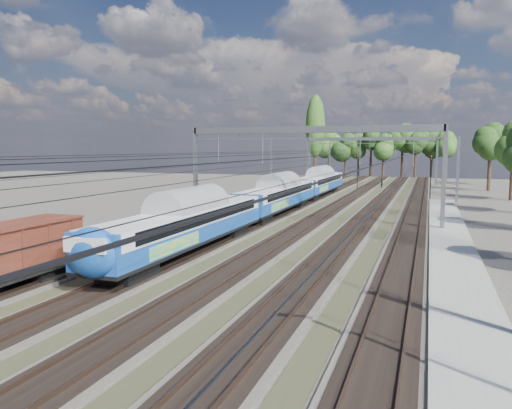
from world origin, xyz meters
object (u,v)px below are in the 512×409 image
(signal_far, at_px, (431,171))
(worker, at_px, (382,183))
(emu_train, at_px, (278,191))
(signal_near, at_px, (358,167))

(signal_far, bearing_deg, worker, 117.27)
(emu_train, bearing_deg, signal_near, 83.43)
(emu_train, distance_m, worker, 40.93)
(worker, bearing_deg, signal_far, -179.31)
(emu_train, distance_m, signal_far, 27.26)
(emu_train, xyz_separation_m, signal_near, (3.76, 32.66, 1.43))
(worker, bearing_deg, emu_train, 146.30)
(signal_near, height_order, signal_far, signal_near)
(worker, relative_size, signal_far, 0.30)
(emu_train, height_order, signal_near, signal_near)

